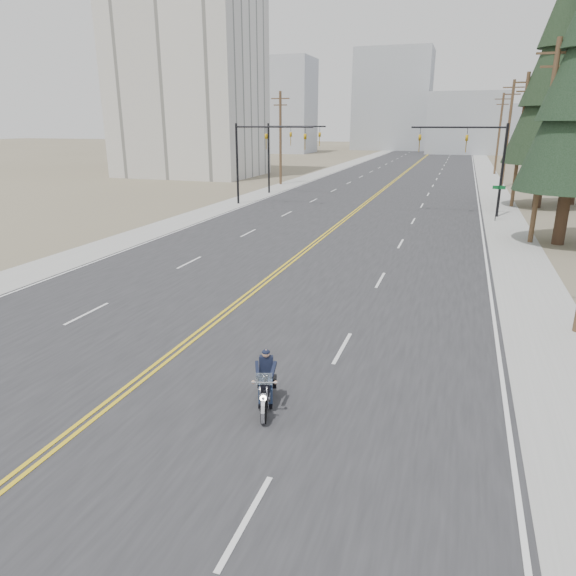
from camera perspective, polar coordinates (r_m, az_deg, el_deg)
The scene contains 21 objects.
ground_plane at distance 15.39m, azimuth -16.25°, elevation -9.91°, with size 400.00×400.00×0.00m, color #776D56.
road at distance 81.74m, azimuth 12.99°, elevation 12.48°, with size 20.00×200.00×0.01m, color #303033.
sidewalk_left at distance 83.67m, azimuth 4.95°, elevation 12.97°, with size 3.00×200.00×0.01m, color #A5A5A0.
sidewalk_right at distance 81.40m, azimuth 21.22°, elevation 11.73°, with size 3.00×200.00×0.01m, color #A5A5A0.
traffic_mast_left at distance 46.36m, azimuth -3.35°, elevation 15.26°, with size 7.10×0.26×7.00m.
traffic_mast_right at distance 43.09m, azimuth 20.17°, elevation 14.06°, with size 7.10×0.26×7.00m.
traffic_mast_far at distance 53.98m, azimuth -0.44°, elevation 15.58°, with size 6.10×0.26×7.00m.
street_sign at distance 41.44m, azimuth 22.29°, elevation 9.34°, with size 0.90×0.06×2.62m.
utility_pole_b at distance 34.32m, azimuth 26.63°, elevation 14.35°, with size 2.20×0.30×11.50m.
utility_pole_c at distance 49.24m, azimuth 24.39°, elevation 14.85°, with size 2.20×0.30×11.00m.
utility_pole_d at distance 64.19m, azimuth 23.25°, elevation 15.56°, with size 2.20×0.30×11.50m.
utility_pole_e at distance 81.16m, azimuth 22.42°, elevation 15.66°, with size 2.20×0.30×11.00m.
utility_pole_left at distance 62.56m, azimuth -0.84°, elevation 16.44°, with size 2.20×0.30×10.50m.
apartment_block at distance 75.71m, azimuth -11.11°, elevation 23.60°, with size 18.00×14.00×30.00m, color silver.
haze_bldg_a at distance 133.28m, azimuth -0.45°, elevation 19.54°, with size 14.00×12.00×22.00m, color #B7BCC6.
haze_bldg_b at distance 136.03m, azimuth 19.27°, elevation 16.88°, with size 18.00×14.00×14.00m, color #ADB2B7.
haze_bldg_d at distance 152.49m, azimuth 11.56°, elevation 19.74°, with size 20.00×15.00×26.00m, color #ADB2B7.
haze_bldg_e at distance 161.91m, azimuth 25.48°, elevation 15.83°, with size 14.00×14.00×12.00m, color #B7BCC6.
haze_bldg_f at distance 152.56m, azimuth -4.14°, elevation 18.16°, with size 12.00×12.00×16.00m, color #ADB2B7.
motorcyclist at distance 13.22m, azimuth -2.51°, elevation -10.30°, with size 0.82×1.92×1.50m, color black, non-canonical shape.
conifer_tall at distance 49.78m, azimuth 27.60°, elevation 20.28°, with size 6.74×6.74×18.71m.
Camera 1 is at (8.16, -11.03, 6.98)m, focal length 32.00 mm.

